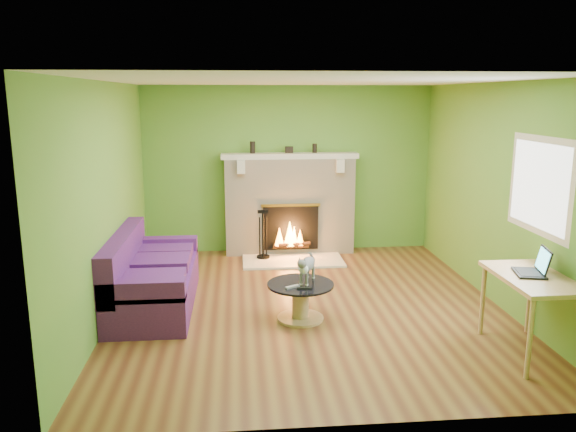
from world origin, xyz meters
name	(u,v)px	position (x,y,z in m)	size (l,w,h in m)	color
floor	(308,305)	(0.00, 0.00, 0.00)	(5.00, 5.00, 0.00)	brown
ceiling	(310,81)	(0.00, 0.00, 2.60)	(5.00, 5.00, 0.00)	white
wall_back	(289,170)	(0.00, 2.50, 1.30)	(5.00, 5.00, 0.00)	#579430
wall_front	(354,260)	(0.00, -2.50, 1.30)	(5.00, 5.00, 0.00)	#579430
wall_left	(107,201)	(-2.25, 0.00, 1.30)	(5.00, 5.00, 0.00)	#579430
wall_right	(498,195)	(2.25, 0.00, 1.30)	(5.00, 5.00, 0.00)	#579430
window_frame	(540,186)	(2.24, -0.90, 1.55)	(1.20, 1.20, 0.00)	silver
window_pane	(539,186)	(2.23, -0.90, 1.55)	(1.06, 1.06, 0.00)	white
fireplace	(290,205)	(0.00, 2.32, 0.77)	(2.10, 0.46, 1.58)	beige
hearth	(293,261)	(0.00, 1.80, 0.01)	(1.50, 0.75, 0.03)	beige
mantel	(290,156)	(0.00, 2.30, 1.54)	(2.10, 0.28, 0.08)	beige
sofa	(150,278)	(-1.86, 0.15, 0.34)	(0.89, 1.96, 0.88)	#431961
coffee_table	(300,299)	(-0.14, -0.42, 0.24)	(0.74, 0.74, 0.42)	tan
desk	(533,285)	(1.95, -1.46, 0.69)	(0.61, 1.06, 0.78)	tan
cat	(307,268)	(-0.06, -0.37, 0.58)	(0.19, 0.53, 0.33)	#5E5F63
remote_silver	(293,287)	(-0.24, -0.54, 0.43)	(0.17, 0.04, 0.02)	gray
remote_black	(304,288)	(-0.12, -0.60, 0.43)	(0.16, 0.04, 0.02)	black
laptop	(530,261)	(1.93, -1.41, 0.91)	(0.30, 0.34, 0.25)	black
fire_tools	(263,234)	(-0.44, 1.95, 0.40)	(0.20, 0.20, 0.74)	black
mantel_vase_left	(253,147)	(-0.57, 2.33, 1.67)	(0.08, 0.08, 0.18)	black
mantel_vase_right	(315,148)	(0.39, 2.33, 1.65)	(0.07, 0.07, 0.14)	black
mantel_box	(289,150)	(-0.01, 2.33, 1.63)	(0.12, 0.08, 0.10)	black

